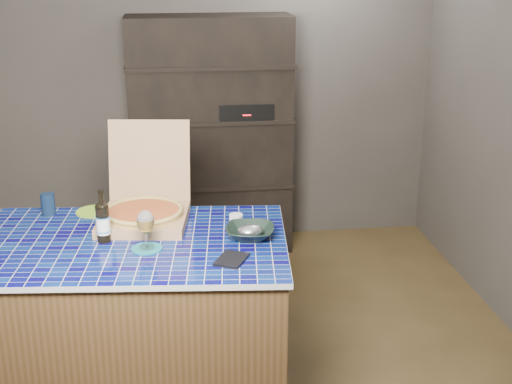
{
  "coord_description": "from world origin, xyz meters",
  "views": [
    {
      "loc": [
        -0.32,
        -3.69,
        2.28
      ],
      "look_at": [
        0.15,
        0.0,
        0.98
      ],
      "focal_mm": 50.0,
      "sensor_mm": 36.0,
      "label": 1
    }
  ],
  "objects": [
    {
      "name": "bowl",
      "position": [
        0.07,
        -0.37,
        0.9
      ],
      "size": [
        0.29,
        0.29,
        0.06
      ],
      "primitive_type": "imported",
      "rotation": [
        0.0,
        0.0,
        -0.18
      ],
      "color": "black",
      "rests_on": "kitchen_island"
    },
    {
      "name": "foil_contents",
      "position": [
        0.07,
        -0.37,
        0.9
      ],
      "size": [
        0.13,
        0.11,
        0.06
      ],
      "primitive_type": "ellipsoid",
      "color": "silver",
      "rests_on": "bowl"
    },
    {
      "name": "pizza_box",
      "position": [
        -0.46,
        -0.07,
        0.93
      ],
      "size": [
        0.52,
        0.61,
        0.5
      ],
      "rotation": [
        0.0,
        0.0,
        -0.14
      ],
      "color": "#9F7052",
      "rests_on": "kitchen_island"
    },
    {
      "name": "dvd_case",
      "position": [
        -0.05,
        -0.63,
        0.87
      ],
      "size": [
        0.19,
        0.21,
        0.01
      ],
      "primitive_type": "cube",
      "rotation": [
        0.0,
        0.0,
        -0.46
      ],
      "color": "black",
      "rests_on": "kitchen_island"
    },
    {
      "name": "green_trivet",
      "position": [
        -0.75,
        0.11,
        0.87
      ],
      "size": [
        0.2,
        0.2,
        0.01
      ],
      "primitive_type": "cylinder",
      "color": "#7EB226",
      "rests_on": "kitchen_island"
    },
    {
      "name": "wine_glass",
      "position": [
        -0.45,
        -0.44,
        1.0
      ],
      "size": [
        0.09,
        0.09,
        0.2
      ],
      "color": "white",
      "rests_on": "teal_trivet"
    },
    {
      "name": "kitchen_island",
      "position": [
        -0.54,
        -0.33,
        0.43
      ],
      "size": [
        1.67,
        1.15,
        0.86
      ],
      "rotation": [
        0.0,
        0.0,
        -0.1
      ],
      "color": "#4C321D",
      "rests_on": "floor"
    },
    {
      "name": "teal_trivet",
      "position": [
        -0.45,
        -0.44,
        0.87
      ],
      "size": [
        0.15,
        0.15,
        0.01
      ],
      "primitive_type": "cylinder",
      "color": "#166775",
      "rests_on": "kitchen_island"
    },
    {
      "name": "shelving_unit",
      "position": [
        0.0,
        1.53,
        0.9
      ],
      "size": [
        1.2,
        0.41,
        1.8
      ],
      "color": "black",
      "rests_on": "floor"
    },
    {
      "name": "room",
      "position": [
        0.0,
        0.0,
        1.25
      ],
      "size": [
        3.5,
        3.5,
        3.5
      ],
      "color": "brown",
      "rests_on": "ground"
    },
    {
      "name": "white_jar",
      "position": [
        0.02,
        -0.19,
        0.9
      ],
      "size": [
        0.07,
        0.07,
        0.06
      ],
      "primitive_type": "cylinder",
      "color": "silver",
      "rests_on": "kitchen_island"
    },
    {
      "name": "mead_bottle",
      "position": [
        -0.66,
        -0.32,
        0.97
      ],
      "size": [
        0.07,
        0.07,
        0.27
      ],
      "color": "black",
      "rests_on": "kitchen_island"
    },
    {
      "name": "navy_cup",
      "position": [
        -1.0,
        0.1,
        0.93
      ],
      "size": [
        0.08,
        0.08,
        0.12
      ],
      "primitive_type": "cylinder",
      "color": "#0E1C32",
      "rests_on": "kitchen_island"
    }
  ]
}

